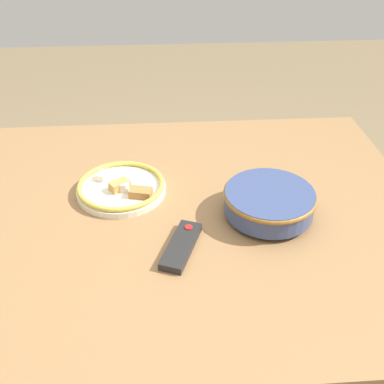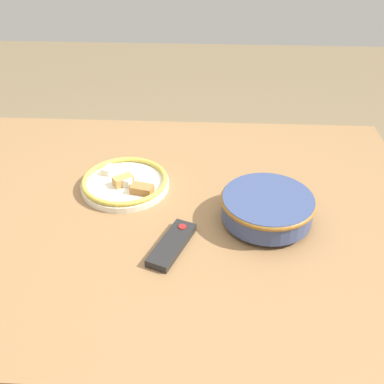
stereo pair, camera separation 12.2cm
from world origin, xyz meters
name	(u,v)px [view 1 (the left image)]	position (x,y,z in m)	size (l,w,h in m)	color
ground_plane	(177,374)	(0.00, 0.00, 0.00)	(8.00, 8.00, 0.00)	#7F6B4C
dining_table	(172,232)	(0.00, 0.00, 0.68)	(1.38, 1.06, 0.76)	olive
noodle_bowl	(269,202)	(-0.25, 0.04, 0.81)	(0.24, 0.24, 0.08)	#384775
food_plate	(122,187)	(0.14, -0.09, 0.78)	(0.25, 0.25, 0.04)	silver
tv_remote	(181,246)	(-0.02, 0.16, 0.77)	(0.11, 0.18, 0.02)	black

